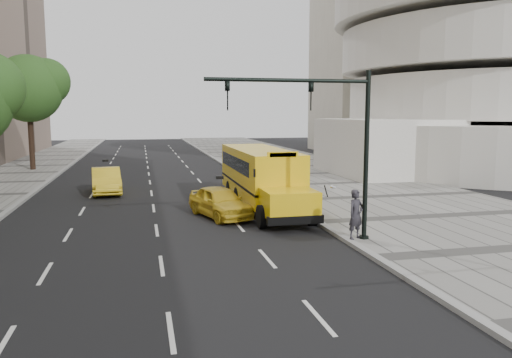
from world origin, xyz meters
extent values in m
plane|color=black|center=(0.00, 0.00, 0.00)|extent=(140.00, 140.00, 0.00)
cube|color=gray|center=(12.00, 0.00, 0.07)|extent=(12.00, 140.00, 0.15)
cube|color=gray|center=(6.00, 0.00, 0.07)|extent=(0.30, 140.00, 0.15)
cube|color=gray|center=(-8.00, 0.00, 0.07)|extent=(0.30, 140.00, 0.15)
cylinder|color=silver|center=(30.00, 14.00, 2.00)|extent=(32.00, 32.00, 4.00)
cylinder|color=silver|center=(30.00, 14.00, 6.10)|extent=(26.00, 26.00, 3.60)
cylinder|color=silver|center=(30.00, 14.00, 10.30)|extent=(27.60, 27.60, 3.60)
cylinder|color=silver|center=(30.00, 14.00, 14.50)|extent=(29.20, 29.20, 3.60)
cube|color=beige|center=(28.00, 34.00, 17.50)|extent=(14.00, 12.00, 35.00)
cube|color=silver|center=(17.00, 10.00, 2.20)|extent=(8.00, 10.00, 4.40)
cylinder|color=black|center=(-10.50, 19.22, 3.06)|extent=(0.44, 0.44, 6.12)
sphere|color=#234717|center=(-10.50, 19.22, 6.88)|extent=(5.55, 5.55, 5.55)
sphere|color=#234717|center=(-9.11, 19.52, 7.48)|extent=(3.88, 3.88, 3.88)
sphere|color=#234717|center=(-11.61, 18.82, 6.48)|extent=(3.61, 3.61, 3.61)
cube|color=yellow|center=(4.50, -0.42, 1.77)|extent=(2.50, 9.00, 2.45)
cube|color=yellow|center=(4.50, -5.92, 1.10)|extent=(2.20, 2.00, 1.10)
cube|color=black|center=(4.50, -6.80, 0.55)|extent=(2.38, 0.25, 0.35)
cube|color=black|center=(4.50, -0.42, 1.25)|extent=(2.52, 9.00, 0.12)
cube|color=black|center=(4.50, -4.86, 2.25)|extent=(2.05, 0.10, 0.90)
cube|color=black|center=(4.50, 0.08, 2.25)|extent=(2.52, 7.50, 0.70)
cube|color=yellow|center=(4.50, -4.87, 3.05)|extent=(1.40, 0.12, 0.28)
ellipsoid|color=silver|center=(6.02, -7.32, 1.90)|extent=(0.32, 0.32, 0.14)
cylinder|color=black|center=(5.78, -7.10, 1.70)|extent=(0.36, 0.47, 0.58)
cylinder|color=black|center=(3.37, -5.62, 0.50)|extent=(0.30, 1.00, 1.00)
cylinder|color=black|center=(5.63, -5.62, 0.50)|extent=(0.30, 1.00, 1.00)
cylinder|color=black|center=(3.37, -0.42, 0.50)|extent=(0.30, 1.00, 1.00)
cylinder|color=black|center=(5.63, -0.42, 0.50)|extent=(0.30, 1.00, 1.00)
cylinder|color=black|center=(3.37, 2.08, 0.50)|extent=(0.30, 1.00, 1.00)
cylinder|color=black|center=(5.63, 2.08, 0.50)|extent=(0.30, 1.00, 1.00)
imported|color=gold|center=(2.00, -2.97, 0.73)|extent=(2.89, 4.60, 1.46)
imported|color=gold|center=(-3.67, 5.58, 0.78)|extent=(2.07, 4.85, 1.55)
imported|color=#2B2930|center=(6.26, -8.73, 1.09)|extent=(0.80, 0.68, 1.88)
cylinder|color=black|center=(6.60, -8.76, 3.20)|extent=(0.18, 0.18, 6.40)
cylinder|color=black|center=(6.60, -8.76, 0.12)|extent=(0.36, 0.36, 0.25)
cylinder|color=black|center=(3.60, -8.76, 6.00)|extent=(6.00, 0.14, 0.14)
imported|color=black|center=(4.40, -8.76, 5.45)|extent=(0.16, 0.20, 1.00)
imported|color=black|center=(1.40, -8.76, 5.45)|extent=(0.16, 0.20, 1.00)
camera|label=1|loc=(-1.52, -25.79, 4.86)|focal=35.00mm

